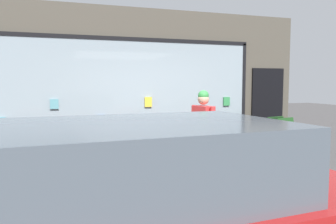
# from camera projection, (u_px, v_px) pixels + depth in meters

# --- Properties ---
(ground_plane) EXTENTS (40.00, 40.00, 0.00)m
(ground_plane) POSITION_uv_depth(u_px,v_px,m) (169.00, 190.00, 5.26)
(ground_plane) COLOR #474444
(shopfront_facade) EXTENTS (8.04, 0.29, 3.39)m
(shopfront_facade) POSITION_uv_depth(u_px,v_px,m) (138.00, 85.00, 7.39)
(shopfront_facade) COLOR #4C473D
(shopfront_facade) RESTS_ON ground_plane
(display_table_left) EXTENTS (2.26, 0.71, 0.88)m
(display_table_left) POSITION_uv_depth(u_px,v_px,m) (79.00, 141.00, 5.79)
(display_table_left) COLOR brown
(display_table_left) RESTS_ON ground_plane
(display_table_right) EXTENTS (2.26, 0.68, 0.87)m
(display_table_right) POSITION_uv_depth(u_px,v_px,m) (216.00, 134.00, 6.59)
(display_table_right) COLOR brown
(display_table_right) RESTS_ON ground_plane
(person_browsing) EXTENTS (0.31, 0.63, 1.59)m
(person_browsing) POSITION_uv_depth(u_px,v_px,m) (203.00, 127.00, 5.97)
(person_browsing) COLOR #4C382D
(person_browsing) RESTS_ON ground_plane
(small_dog) EXTENTS (0.43, 0.54, 0.45)m
(small_dog) POSITION_uv_depth(u_px,v_px,m) (222.00, 160.00, 6.00)
(small_dog) COLOR #99724C
(small_dog) RESTS_ON ground_plane
(sandwich_board_sign) EXTENTS (0.67, 0.87, 0.95)m
(sandwich_board_sign) POSITION_uv_depth(u_px,v_px,m) (280.00, 138.00, 7.41)
(sandwich_board_sign) COLOR #193F19
(sandwich_board_sign) RESTS_ON ground_plane
(parked_car) EXTENTS (4.11, 2.06, 1.41)m
(parked_car) POSITION_uv_depth(u_px,v_px,m) (138.00, 209.00, 2.51)
(parked_car) COLOR #A51919
(parked_car) RESTS_ON ground_plane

